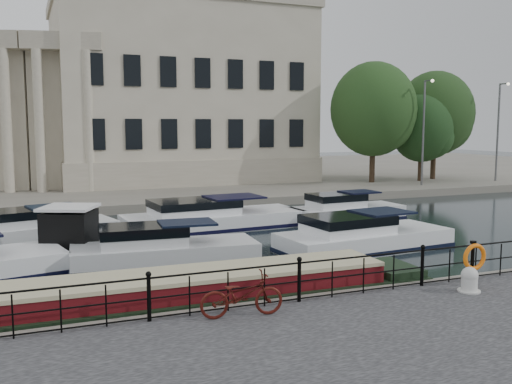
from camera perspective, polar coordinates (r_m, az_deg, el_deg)
ground_plane at (r=17.59m, az=0.98°, el=-10.55°), size 160.00×160.00×0.00m
far_bank at (r=55.05m, az=-15.24°, el=1.35°), size 120.00×42.00×0.55m
railing at (r=15.29m, az=4.35°, el=-8.54°), size 24.14×0.14×1.22m
civic_building at (r=50.48m, az=-16.01°, el=8.54°), size 53.55×31.84×16.85m
lamp_posts at (r=48.68m, az=19.95°, el=5.84°), size 8.24×1.55×8.07m
bicycle at (r=14.13m, az=-1.45°, el=-10.26°), size 2.14×0.96×1.09m
mooring_bollard at (r=17.29m, az=20.56°, el=-8.25°), size 0.63×0.63×0.71m
life_ring_post at (r=17.85m, az=20.99°, el=-6.17°), size 0.81×0.21×1.32m
narrowboat at (r=15.92m, az=-10.06°, el=-11.15°), size 16.58×2.52×1.60m
harbour_hut at (r=23.38m, az=-18.12°, el=-4.13°), size 3.33×3.11×2.16m
cabin_cruisers at (r=24.93m, az=-7.84°, el=-4.56°), size 27.59×10.76×1.99m
trees at (r=49.36m, az=15.01°, el=7.25°), size 13.29×7.21×9.75m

